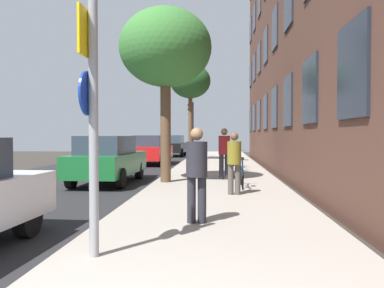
{
  "coord_description": "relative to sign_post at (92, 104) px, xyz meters",
  "views": [
    {
      "loc": [
        1.15,
        -1.72,
        1.67
      ],
      "look_at": [
        0.37,
        9.46,
        1.4
      ],
      "focal_mm": 36.35,
      "sensor_mm": 36.0,
      "label": 1
    }
  ],
  "objects": [
    {
      "name": "bicycle_1",
      "position": [
        2.06,
        9.29,
        -1.56
      ],
      "size": [
        0.53,
        1.64,
        0.97
      ],
      "color": "black",
      "rests_on": "sidewalk"
    },
    {
      "name": "sign_post",
      "position": [
        0.0,
        0.0,
        0.0
      ],
      "size": [
        0.15,
        0.6,
        3.43
      ],
      "color": "gray",
      "rests_on": "sidewalk"
    },
    {
      "name": "traffic_light",
      "position": [
        -0.27,
        21.18,
        0.61
      ],
      "size": [
        0.43,
        0.24,
        3.72
      ],
      "color": "black",
      "rests_on": "sidewalk"
    },
    {
      "name": "bicycle_3",
      "position": [
        2.6,
        13.73,
        -1.59
      ],
      "size": [
        0.42,
        1.65,
        0.9
      ],
      "color": "black",
      "rests_on": "sidewalk"
    },
    {
      "name": "pedestrian_0",
      "position": [
        1.22,
        1.96,
        -0.98
      ],
      "size": [
        0.52,
        0.52,
        1.67
      ],
      "color": "#26262D",
      "rests_on": "sidewalk"
    },
    {
      "name": "tree_near",
      "position": [
        -0.14,
        7.81,
        2.41
      ],
      "size": [
        3.01,
        3.01,
        5.67
      ],
      "color": "brown",
      "rests_on": "sidewalk"
    },
    {
      "name": "car_2",
      "position": [
        -2.16,
        16.51,
        -1.21
      ],
      "size": [
        1.9,
        4.31,
        1.62
      ],
      "color": "red",
      "rests_on": "road_asphalt"
    },
    {
      "name": "bicycle_2",
      "position": [
        2.45,
        12.06,
        -1.58
      ],
      "size": [
        0.45,
        1.64,
        0.91
      ],
      "color": "black",
      "rests_on": "sidewalk"
    },
    {
      "name": "building_facade",
      "position": [
        4.15,
        11.4,
        4.95
      ],
      "size": [
        0.56,
        27.0,
        13.98
      ],
      "color": "#513328",
      "rests_on": "ground"
    },
    {
      "name": "car_3",
      "position": [
        -1.93,
        24.85,
        -1.22
      ],
      "size": [
        1.86,
        4.0,
        1.62
      ],
      "color": "black",
      "rests_on": "road_asphalt"
    },
    {
      "name": "sidewalk",
      "position": [
        1.56,
        11.9,
        -2.0
      ],
      "size": [
        4.2,
        38.0,
        0.12
      ],
      "primitive_type": "cube",
      "color": "#9E9389",
      "rests_on": "ground"
    },
    {
      "name": "bicycle_0",
      "position": [
        2.28,
        6.64,
        -1.59
      ],
      "size": [
        0.42,
        1.57,
        0.89
      ],
      "color": "black",
      "rests_on": "sidewalk"
    },
    {
      "name": "pedestrian_2",
      "position": [
        1.78,
        8.67,
        -0.92
      ],
      "size": [
        0.43,
        0.43,
        1.77
      ],
      "color": "#26262D",
      "rests_on": "sidewalk"
    },
    {
      "name": "car_1",
      "position": [
        -2.18,
        8.18,
        -1.21
      ],
      "size": [
        1.82,
        4.32,
        1.62
      ],
      "color": "#19662D",
      "rests_on": "road_asphalt"
    },
    {
      "name": "ground_plane",
      "position": [
        -1.94,
        11.9,
        -2.06
      ],
      "size": [
        41.8,
        41.8,
        0.0
      ],
      "primitive_type": "plane",
      "color": "#332D28"
    },
    {
      "name": "tree_far",
      "position": [
        -0.15,
        18.76,
        2.81
      ],
      "size": [
        2.45,
        2.45,
        5.84
      ],
      "color": "brown",
      "rests_on": "sidewalk"
    },
    {
      "name": "pedestrian_1",
      "position": [
        2.0,
        5.24,
        -1.01
      ],
      "size": [
        0.42,
        0.42,
        1.61
      ],
      "color": "#4C4742",
      "rests_on": "sidewalk"
    },
    {
      "name": "road_asphalt",
      "position": [
        -4.04,
        11.9,
        -2.05
      ],
      "size": [
        7.0,
        38.0,
        0.01
      ],
      "primitive_type": "cube",
      "color": "#232326",
      "rests_on": "ground"
    }
  ]
}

